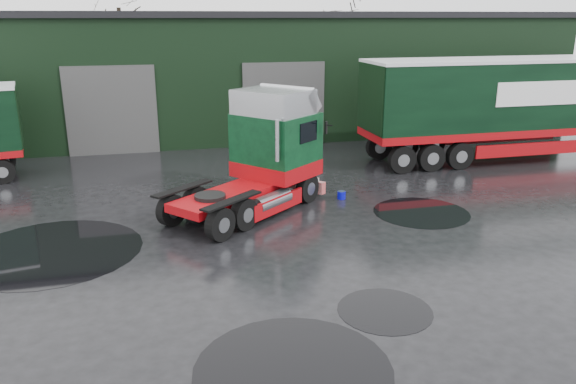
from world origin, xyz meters
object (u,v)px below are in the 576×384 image
Objects in this scene: warehouse at (260,69)px; hero_tractor at (242,155)px; tree_back_a at (121,36)px; tree_back_b at (337,48)px; wash_bucket at (341,195)px; lorry_right at (509,109)px.

warehouse is 15.95m from hero_tractor.
tree_back_a reaches higher than tree_back_b.
tree_back_b is at bearing 72.13° from wash_bucket.
lorry_right reaches higher than wash_bucket.
tree_back_b reaches higher than wash_bucket.
wash_bucket is at bearing -90.04° from warehouse.
tree_back_a is at bearing 107.82° from wash_bucket.
hero_tractor is (-3.56, -15.50, -1.23)m from warehouse.
lorry_right is 9.95m from wash_bucket.
hero_tractor is 4.03m from wash_bucket.
warehouse is 15.15m from wash_bucket.
tree_back_b reaches higher than hero_tractor.
hero_tractor is at bearing -114.38° from tree_back_b.
wash_bucket is (-0.01, -14.85, -3.02)m from warehouse.
lorry_right is at bearing -51.14° from tree_back_a.
tree_back_a reaches higher than wash_bucket.
warehouse is 1.93× the size of lorry_right.
warehouse is at bearing -51.34° from tree_back_a.
warehouse is 3.41× the size of tree_back_a.
hero_tractor is 0.65× the size of tree_back_a.
tree_back_a is at bearing -141.67° from lorry_right.
tree_back_b is at bearing 51.34° from warehouse.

